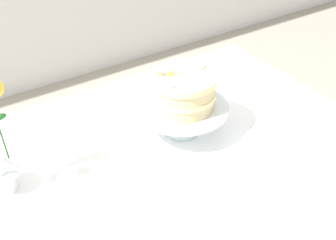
# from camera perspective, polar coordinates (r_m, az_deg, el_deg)

# --- Properties ---
(dining_table) EXTENTS (1.40, 1.00, 0.74)m
(dining_table) POSITION_cam_1_polar(r_m,az_deg,el_deg) (1.54, -0.77, -8.31)
(dining_table) COLOR white
(dining_table) RESTS_ON ground
(linen_napkin) EXTENTS (0.32, 0.32, 0.00)m
(linen_napkin) POSITION_cam_1_polar(r_m,az_deg,el_deg) (1.63, 1.50, -1.35)
(linen_napkin) COLOR white
(linen_napkin) RESTS_ON dining_table
(cake_stand) EXTENTS (0.29, 0.29, 0.10)m
(cake_stand) POSITION_cam_1_polar(r_m,az_deg,el_deg) (1.58, 1.54, 1.06)
(cake_stand) COLOR silver
(cake_stand) RESTS_ON linen_napkin
(layer_cake) EXTENTS (0.21, 0.21, 0.11)m
(layer_cake) POSITION_cam_1_polar(r_m,az_deg,el_deg) (1.55, 1.58, 3.28)
(layer_cake) COLOR beige
(layer_cake) RESTS_ON cake_stand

